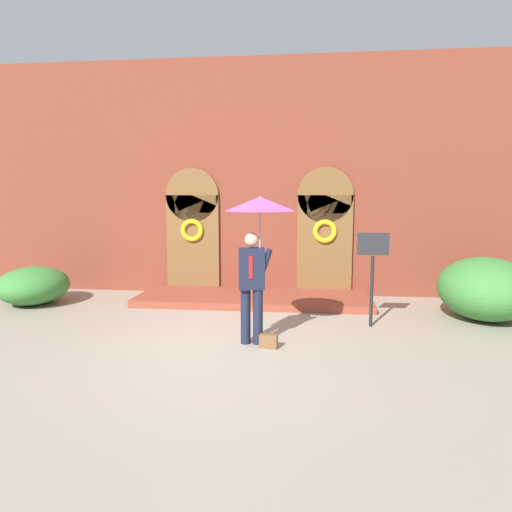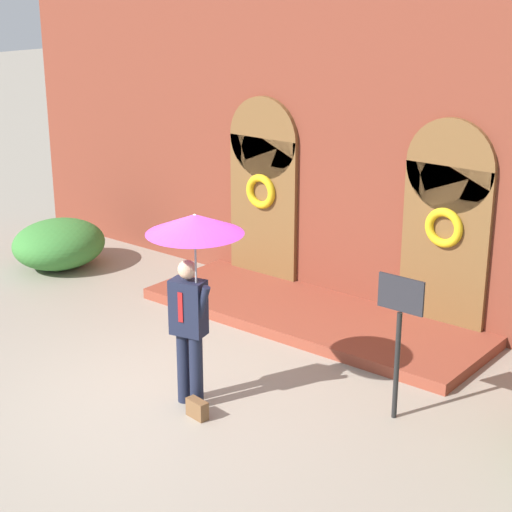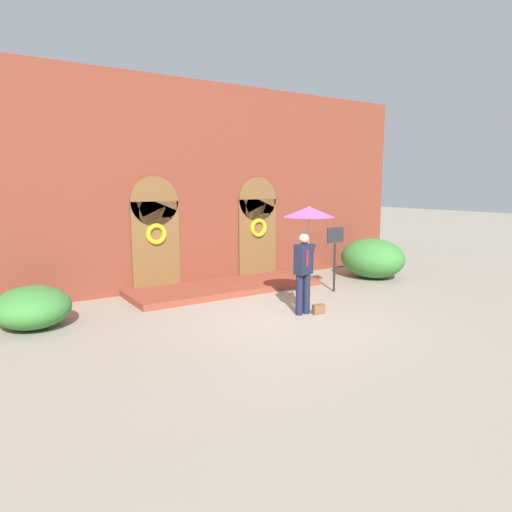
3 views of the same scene
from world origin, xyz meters
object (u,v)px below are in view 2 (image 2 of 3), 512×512
Objects in this scene: person_with_umbrella at (193,252)px; handbag at (197,409)px; sign_post at (399,324)px; shrub_left at (59,244)px.

handbag is at bearing -46.39° from person_with_umbrella.
sign_post is 1.05× the size of shrub_left.
handbag is 2.50m from sign_post.
person_with_umbrella is at bearing -147.89° from sign_post.
person_with_umbrella is 5.87m from shrub_left.
shrub_left is (-5.42, 2.40, 0.30)m from handbag.
shrub_left is at bearing 157.21° from person_with_umbrella.
person_with_umbrella is 1.82m from handbag.
sign_post is at bearing 32.11° from person_with_umbrella.
shrub_left is (-7.18, 0.97, -0.75)m from sign_post.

